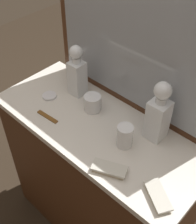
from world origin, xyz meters
name	(u,v)px	position (x,y,z in m)	size (l,w,h in m)	color
ground_plane	(98,221)	(0.00, 0.00, 0.00)	(6.00, 6.00, 0.00)	#2D2319
dresser	(98,182)	(0.00, 0.00, 0.47)	(1.10, 0.47, 0.95)	#472816
dresser_mirror	(132,39)	(0.00, 0.22, 1.31)	(0.92, 0.03, 0.73)	#472816
crystal_decanter_front	(77,75)	(-0.24, 0.10, 1.06)	(0.08, 0.08, 0.28)	white
crystal_decanter_far_right	(158,116)	(0.24, 0.13, 1.07)	(0.08, 0.08, 0.30)	white
crystal_tumbler_left	(92,104)	(-0.09, 0.06, 0.98)	(0.09, 0.09, 0.08)	white
crystal_tumbler_far_left	(125,137)	(0.17, -0.01, 1.00)	(0.07, 0.07, 0.11)	white
silver_brush_far_right	(158,196)	(0.44, -0.13, 0.96)	(0.15, 0.13, 0.02)	#B7A88C
silver_brush_left	(109,169)	(0.22, -0.17, 0.96)	(0.16, 0.12, 0.02)	#B7A88C
porcelain_dish	(49,96)	(-0.33, -0.03, 0.95)	(0.07, 0.07, 0.01)	silver
tortoiseshell_comb	(47,117)	(-0.22, -0.13, 0.95)	(0.13, 0.03, 0.01)	brown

